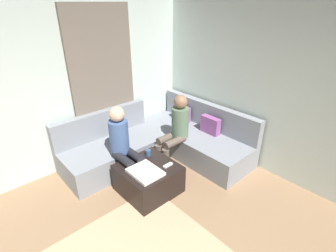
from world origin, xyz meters
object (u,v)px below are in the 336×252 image
at_px(sectional_couch, 161,142).
at_px(game_remote, 168,165).
at_px(coffee_mug, 148,153).
at_px(person_on_couch_side, 123,143).
at_px(person_on_couch_back, 176,128).
at_px(ottoman, 148,178).

xyz_separation_m(sectional_couch, game_remote, (0.75, -0.52, 0.15)).
height_order(coffee_mug, game_remote, coffee_mug).
xyz_separation_m(sectional_couch, person_on_couch_side, (0.15, -0.85, 0.38)).
distance_m(sectional_couch, person_on_couch_side, 0.94).
distance_m(person_on_couch_back, person_on_couch_side, 0.92).
relative_size(game_remote, person_on_couch_back, 0.12).
distance_m(coffee_mug, person_on_couch_back, 0.64).
xyz_separation_m(ottoman, game_remote, (0.18, 0.22, 0.22)).
distance_m(sectional_couch, game_remote, 0.92).
xyz_separation_m(sectional_couch, coffee_mug, (0.35, -0.56, 0.19)).
height_order(coffee_mug, person_on_couch_side, person_on_couch_side).
distance_m(game_remote, person_on_couch_back, 0.76).
bearing_deg(ottoman, coffee_mug, 140.71).
bearing_deg(ottoman, person_on_couch_side, -164.87).
bearing_deg(sectional_couch, person_on_couch_side, -80.16).
xyz_separation_m(ottoman, person_on_couch_side, (-0.42, -0.11, 0.45)).
relative_size(ottoman, person_on_couch_back, 0.63).
xyz_separation_m(coffee_mug, person_on_couch_side, (-0.20, -0.29, 0.19)).
bearing_deg(game_remote, person_on_couch_back, 127.79).
height_order(sectional_couch, ottoman, sectional_couch).
bearing_deg(coffee_mug, ottoman, -39.29).
height_order(ottoman, person_on_couch_side, person_on_couch_side).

